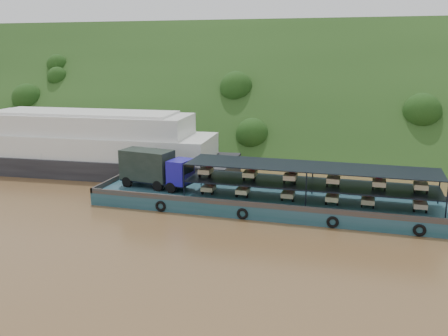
# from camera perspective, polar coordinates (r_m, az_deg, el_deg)

# --- Properties ---
(ground) EXTENTS (160.00, 160.00, 0.00)m
(ground) POSITION_cam_1_polar(r_m,az_deg,el_deg) (48.54, 1.27, -4.62)
(ground) COLOR brown
(ground) RESTS_ON ground
(hillside) EXTENTS (140.00, 39.60, 39.60)m
(hillside) POSITION_cam_1_polar(r_m,az_deg,el_deg) (82.85, 7.78, 2.81)
(hillside) COLOR #1C3613
(hillside) RESTS_ON ground
(cargo_barge) EXTENTS (35.00, 7.18, 5.01)m
(cargo_barge) POSITION_cam_1_polar(r_m,az_deg,el_deg) (48.24, 3.76, -3.20)
(cargo_barge) COLOR #133F45
(cargo_barge) RESTS_ON ground
(passenger_ferry) EXTENTS (38.07, 11.84, 7.60)m
(passenger_ferry) POSITION_cam_1_polar(r_m,az_deg,el_deg) (64.77, -15.41, 2.47)
(passenger_ferry) COLOR black
(passenger_ferry) RESTS_ON ground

